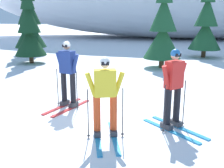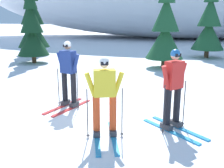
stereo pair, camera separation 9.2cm
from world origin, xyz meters
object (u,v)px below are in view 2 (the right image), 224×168
Objects in this scene: skier_red_jacket at (174,89)px; pine_tree_center at (165,27)px; pine_tree_center_left at (32,29)px; pine_tree_far_left at (32,21)px; skier_navy_jacket at (68,73)px; skier_yellow_jacket at (105,96)px; pine_tree_center_right at (209,23)px.

pine_tree_center reaches higher than skier_red_jacket.
pine_tree_far_left is at bearing 116.78° from pine_tree_center_left.
skier_red_jacket is 7.31m from pine_tree_center.
pine_tree_far_left is (-5.65, 8.94, 1.14)m from skier_navy_jacket.
pine_tree_center_left is at bearing 125.80° from skier_yellow_jacket.
pine_tree_center is (1.09, 7.92, 1.03)m from skier_yellow_jacket.
skier_red_jacket is 13.07m from pine_tree_far_left.
pine_tree_far_left reaches higher than pine_tree_center_right.
pine_tree_center_right is (4.93, 9.97, 1.07)m from skier_navy_jacket.
pine_tree_center_left is 9.95m from pine_tree_center_right.
pine_tree_center reaches higher than skier_yellow_jacket.
pine_tree_center_right reaches higher than pine_tree_center.
pine_tree_center_right reaches higher than pine_tree_center_left.
pine_tree_center_left is 0.91× the size of pine_tree_center.
pine_tree_center_left is (-7.08, 7.21, 0.82)m from skier_red_jacket.
skier_navy_jacket reaches higher than skier_yellow_jacket.
skier_red_jacket reaches higher than skier_yellow_jacket.
skier_red_jacket is 0.39× the size of pine_tree_center.
skier_navy_jacket is 0.38× the size of pine_tree_center_right.
pine_tree_center_left reaches higher than skier_yellow_jacket.
pine_tree_center is at bearing 0.23° from pine_tree_center_left.
pine_tree_center is at bearing -18.18° from pine_tree_far_left.
pine_tree_center is (8.14, -2.67, -0.18)m from pine_tree_far_left.
pine_tree_far_left is 10.64m from pine_tree_center_right.
skier_yellow_jacket is 12.21m from pine_tree_center_right.
skier_navy_jacket is 7.61m from pine_tree_center_left.
pine_tree_far_left is (-8.44, 9.91, 1.16)m from skier_red_jacket.
skier_navy_jacket is 11.18m from pine_tree_center_right.
skier_red_jacket is 2.95m from skier_navy_jacket.
skier_navy_jacket is 0.36× the size of pine_tree_far_left.
pine_tree_center_left is 0.87× the size of pine_tree_center_right.
skier_navy_jacket is at bearing -116.31° from pine_tree_center_right.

